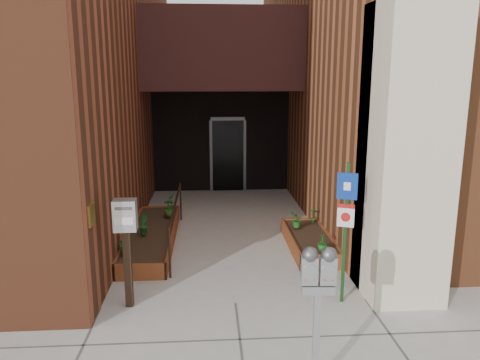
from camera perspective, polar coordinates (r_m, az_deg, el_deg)
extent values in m
plane|color=#9E9991|center=(7.29, -0.57, -14.81)|extent=(80.00, 80.00, 0.00)
cube|color=brown|center=(15.13, 22.17, 17.88)|extent=(8.00, 13.70, 10.00)
cube|color=beige|center=(7.37, 19.52, 2.83)|extent=(1.10, 1.20, 4.40)
cube|color=#331716|center=(12.50, -2.26, 15.47)|extent=(4.20, 2.00, 2.00)
cube|color=black|center=(14.00, -2.34, 4.89)|extent=(4.00, 0.30, 3.00)
cube|color=black|center=(13.90, -1.48, 2.96)|extent=(0.90, 0.06, 2.10)
cube|color=#B79338|center=(6.74, -17.69, -4.01)|extent=(0.04, 0.30, 0.30)
cube|color=brown|center=(8.14, -12.13, -10.92)|extent=(0.90, 0.04, 0.30)
cube|color=brown|center=(11.47, -9.65, -3.88)|extent=(0.90, 0.04, 0.30)
cube|color=brown|center=(9.85, -13.17, -6.80)|extent=(0.04, 3.60, 0.30)
cube|color=brown|center=(9.74, -8.14, -6.80)|extent=(0.04, 3.60, 0.30)
cube|color=black|center=(9.79, -10.67, -6.91)|extent=(0.82, 3.52, 0.26)
cube|color=brown|center=(8.47, 10.01, -9.88)|extent=(0.80, 0.04, 0.30)
cube|color=brown|center=(10.45, 7.20, -5.43)|extent=(0.80, 0.04, 0.30)
cube|color=brown|center=(9.38, 6.17, -7.51)|extent=(0.04, 2.20, 0.30)
cube|color=brown|center=(9.54, 10.70, -7.32)|extent=(0.04, 2.20, 0.30)
cube|color=black|center=(9.46, 8.45, -7.54)|extent=(0.72, 2.12, 0.26)
cylinder|color=black|center=(8.04, -8.58, -8.76)|extent=(0.04, 0.04, 0.90)
cylinder|color=black|center=(11.18, -7.25, -2.64)|extent=(0.04, 0.04, 0.90)
cylinder|color=black|center=(9.47, -7.88, -2.72)|extent=(0.04, 3.30, 0.04)
cube|color=#98989A|center=(5.36, 9.23, -18.87)|extent=(0.07, 0.07, 1.14)
cube|color=#98989A|center=(5.07, 9.48, -12.93)|extent=(0.35, 0.16, 0.09)
cube|color=#98989A|center=(4.97, 8.45, -10.83)|extent=(0.18, 0.13, 0.30)
sphere|color=#59595B|center=(4.91, 8.51, -9.00)|extent=(0.17, 0.17, 0.17)
cube|color=white|center=(4.91, 8.55, -10.86)|extent=(0.10, 0.01, 0.06)
cube|color=#B21414|center=(4.95, 8.52, -11.82)|extent=(0.10, 0.01, 0.03)
cube|color=#98989A|center=(5.00, 10.68, -10.77)|extent=(0.18, 0.13, 0.30)
sphere|color=#59595B|center=(4.94, 10.76, -8.95)|extent=(0.17, 0.17, 0.17)
cube|color=white|center=(4.94, 10.81, -10.79)|extent=(0.10, 0.01, 0.06)
cube|color=#B21414|center=(4.98, 10.77, -11.75)|extent=(0.10, 0.01, 0.03)
cube|color=#123313|center=(7.11, 12.68, -6.46)|extent=(0.06, 0.06, 2.15)
cube|color=navy|center=(6.88, 12.94, -0.74)|extent=(0.28, 0.12, 0.39)
cube|color=white|center=(6.87, 12.94, -0.75)|extent=(0.10, 0.05, 0.12)
cube|color=white|center=(6.99, 12.77, -4.25)|extent=(0.23, 0.11, 0.34)
cube|color=#B21414|center=(6.95, 12.82, -3.15)|extent=(0.23, 0.10, 0.06)
cylinder|color=#B21414|center=(6.98, 12.75, -4.44)|extent=(0.13, 0.06, 0.14)
cube|color=black|center=(7.17, -13.48, -10.41)|extent=(0.11, 0.11, 1.19)
cube|color=silver|center=(6.90, -13.82, -4.17)|extent=(0.33, 0.24, 0.46)
cube|color=#59595B|center=(6.75, -14.05, -3.41)|extent=(0.24, 0.01, 0.04)
cube|color=white|center=(6.80, -13.97, -4.91)|extent=(0.26, 0.01, 0.11)
imported|color=#265418|center=(8.51, -13.79, -7.70)|extent=(0.40, 0.40, 0.32)
imported|color=#195A1D|center=(9.45, -11.74, -5.36)|extent=(0.27, 0.27, 0.38)
imported|color=#235418|center=(10.53, -8.67, -3.39)|extent=(0.25, 0.25, 0.39)
imported|color=#1E5C1A|center=(10.99, -8.35, -2.66)|extent=(0.24, 0.24, 0.40)
imported|color=#1B5E1A|center=(8.53, 10.03, -7.51)|extent=(0.19, 0.19, 0.31)
imported|color=#195017|center=(10.10, 9.01, -4.28)|extent=(0.22, 0.22, 0.32)
imported|color=#21601B|center=(9.72, 6.96, -4.88)|extent=(0.39, 0.39, 0.32)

